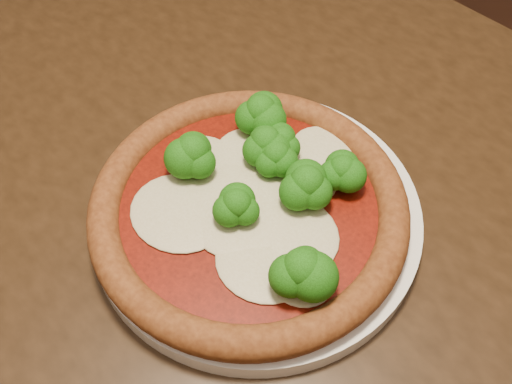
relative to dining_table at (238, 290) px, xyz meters
The scene contains 3 objects.
dining_table is the anchor object (origin of this frame).
plate 0.10m from the dining_table, 88.62° to the left, with size 0.28×0.28×0.02m, color white.
pizza 0.13m from the dining_table, 85.93° to the left, with size 0.27×0.27×0.06m.
Camera 1 is at (0.09, -0.17, 1.17)m, focal length 40.00 mm.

